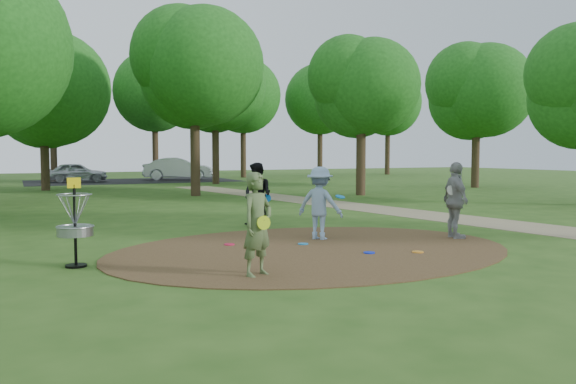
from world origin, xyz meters
name	(u,v)px	position (x,y,z in m)	size (l,w,h in m)	color
ground	(314,250)	(0.00, 0.00, 0.00)	(100.00, 100.00, 0.00)	#2D5119
dirt_clearing	(314,249)	(0.00, 0.00, 0.01)	(8.40, 8.40, 0.02)	#47301C
footpath	(481,222)	(6.50, 2.00, 0.01)	(2.00, 40.00, 0.01)	#8C7A5B
parking_lot	(134,181)	(2.00, 30.00, 0.00)	(14.00, 8.00, 0.01)	black
player_observer_with_disc	(257,224)	(-1.97, -1.74, 0.83)	(0.72, 0.62, 1.66)	#51643A
player_throwing_with_disc	(320,203)	(0.75, 1.10, 0.83)	(1.20, 1.22, 1.65)	#87A3C9
player_walking_with_disc	(258,195)	(0.37, 3.79, 0.85)	(0.97, 1.04, 1.71)	black
player_waiting_with_disc	(456,201)	(3.60, -0.12, 0.88)	(0.70, 1.11, 1.76)	#939396
disc_ground_cyan	(303,244)	(0.07, 0.61, 0.03)	(0.22, 0.22, 0.02)	#187CC6
disc_ground_blue	(369,253)	(0.74, -0.89, 0.03)	(0.22, 0.22, 0.02)	#0C21DC
disc_ground_red	(229,244)	(-1.37, 1.23, 0.03)	(0.22, 0.22, 0.02)	#D71544
car_left	(77,172)	(-1.72, 29.87, 0.66)	(1.56, 3.87, 1.32)	#B5B8BD
car_right	(178,169)	(5.18, 29.94, 0.81)	(1.71, 4.91, 1.62)	#B7BBC0
disc_ground_orange	(418,252)	(1.64, -1.24, 0.03)	(0.22, 0.22, 0.02)	orange
disc_golf_basket	(75,216)	(-4.50, 0.30, 0.87)	(0.63, 0.63, 1.54)	black
tree_ring	(181,63)	(0.06, 10.06, 5.17)	(37.02, 45.12, 9.09)	#332316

